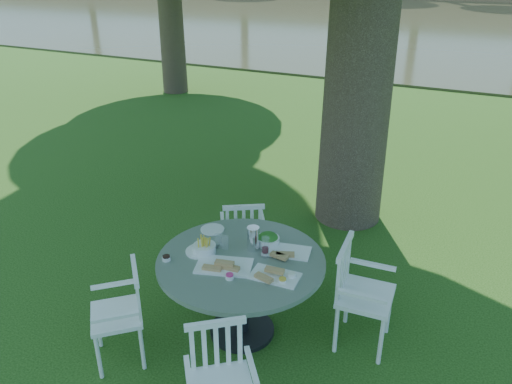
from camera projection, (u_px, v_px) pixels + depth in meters
ground at (248, 274)px, 5.16m from camera, size 140.00×140.00×0.00m
table at (241, 274)px, 4.10m from camera, size 1.37×1.37×0.75m
chair_ne at (355, 287)px, 4.05m from camera, size 0.46×0.49×0.91m
chair_nw at (243, 231)px, 5.01m from camera, size 0.55×0.54×0.81m
chair_sw at (126, 307)px, 3.90m from camera, size 0.57×0.57×0.83m
chair_se at (219, 371)px, 3.31m from camera, size 0.56×0.55×0.81m
tableware at (243, 250)px, 4.09m from camera, size 1.11×0.77×0.21m
river at (462, 25)px, 23.88m from camera, size 100.00×28.00×0.12m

